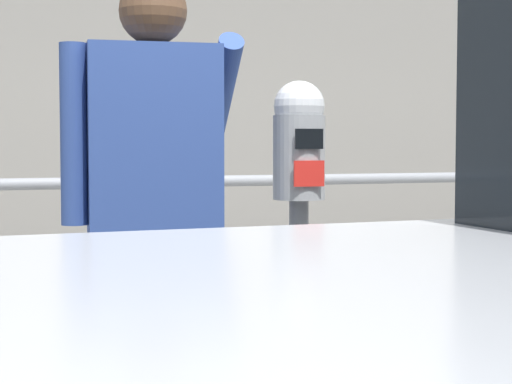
{
  "coord_description": "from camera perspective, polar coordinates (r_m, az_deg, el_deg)",
  "views": [
    {
      "loc": [
        -1.2,
        -2.24,
        1.31
      ],
      "look_at": [
        -0.24,
        0.48,
        1.14
      ],
      "focal_mm": 58.76,
      "sensor_mm": 36.0,
      "label": 1
    }
  ],
  "objects": [
    {
      "name": "background_railing",
      "position": [
        4.51,
        -3.94,
        -2.38
      ],
      "size": [
        24.06,
        0.06,
        1.0
      ],
      "color": "gray",
      "rests_on": "sidewalk_curb"
    },
    {
      "name": "pedestrian_at_meter",
      "position": [
        2.91,
        -6.96,
        -0.05
      ],
      "size": [
        0.67,
        0.57,
        1.74
      ],
      "rotation": [
        0.0,
        0.0,
        -0.1
      ],
      "color": "slate",
      "rests_on": "sidewalk_curb"
    },
    {
      "name": "backdrop_wall",
      "position": [
        6.37,
        -8.63,
        8.29
      ],
      "size": [
        32.0,
        0.5,
        3.72
      ],
      "primitive_type": "cube",
      "color": "gray",
      "rests_on": "ground"
    },
    {
      "name": "parking_meter",
      "position": [
        2.99,
        2.94,
        0.64
      ],
      "size": [
        0.19,
        0.2,
        1.39
      ],
      "rotation": [
        0.0,
        0.0,
        3.12
      ],
      "color": "slate",
      "rests_on": "sidewalk_curb"
    }
  ]
}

